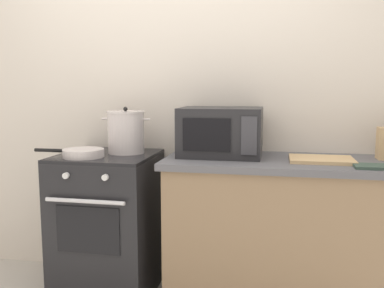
{
  "coord_description": "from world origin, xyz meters",
  "views": [
    {
      "loc": [
        0.7,
        -1.89,
        1.34
      ],
      "look_at": [
        0.21,
        0.6,
        1.0
      ],
      "focal_mm": 39.29,
      "sensor_mm": 36.0,
      "label": 1
    }
  ],
  "objects_px": {
    "oven_mitt": "(372,166)",
    "cutting_board": "(321,160)",
    "stove": "(108,224)",
    "stock_pot": "(126,132)",
    "frying_pan": "(82,153)",
    "microwave": "(221,132)"
  },
  "relations": [
    {
      "from": "stock_pot",
      "to": "oven_mitt",
      "type": "xyz_separation_m",
      "value": [
        1.45,
        -0.23,
        -0.13
      ]
    },
    {
      "from": "stove",
      "to": "frying_pan",
      "type": "height_order",
      "value": "frying_pan"
    },
    {
      "from": "stove",
      "to": "frying_pan",
      "type": "bearing_deg",
      "value": -126.42
    },
    {
      "from": "frying_pan",
      "to": "stove",
      "type": "bearing_deg",
      "value": 53.58
    },
    {
      "from": "stove",
      "to": "stock_pot",
      "type": "distance_m",
      "value": 0.61
    },
    {
      "from": "cutting_board",
      "to": "microwave",
      "type": "bearing_deg",
      "value": 172.53
    },
    {
      "from": "stock_pot",
      "to": "frying_pan",
      "type": "relative_size",
      "value": 0.72
    },
    {
      "from": "stock_pot",
      "to": "microwave",
      "type": "bearing_deg",
      "value": 0.5
    },
    {
      "from": "stove",
      "to": "stock_pot",
      "type": "relative_size",
      "value": 2.83
    },
    {
      "from": "stove",
      "to": "cutting_board",
      "type": "bearing_deg",
      "value": 0.05
    },
    {
      "from": "oven_mitt",
      "to": "stock_pot",
      "type": "bearing_deg",
      "value": 170.89
    },
    {
      "from": "stock_pot",
      "to": "cutting_board",
      "type": "xyz_separation_m",
      "value": [
        1.21,
        -0.07,
        -0.13
      ]
    },
    {
      "from": "stock_pot",
      "to": "frying_pan",
      "type": "height_order",
      "value": "stock_pot"
    },
    {
      "from": "stove",
      "to": "microwave",
      "type": "distance_m",
      "value": 0.95
    },
    {
      "from": "cutting_board",
      "to": "oven_mitt",
      "type": "xyz_separation_m",
      "value": [
        0.24,
        -0.16,
        -0.0
      ]
    },
    {
      "from": "oven_mitt",
      "to": "cutting_board",
      "type": "bearing_deg",
      "value": 146.23
    },
    {
      "from": "stove",
      "to": "oven_mitt",
      "type": "distance_m",
      "value": 1.63
    },
    {
      "from": "stock_pot",
      "to": "frying_pan",
      "type": "distance_m",
      "value": 0.31
    },
    {
      "from": "frying_pan",
      "to": "microwave",
      "type": "distance_m",
      "value": 0.86
    },
    {
      "from": "frying_pan",
      "to": "cutting_board",
      "type": "relative_size",
      "value": 1.25
    },
    {
      "from": "stock_pot",
      "to": "cutting_board",
      "type": "height_order",
      "value": "stock_pot"
    },
    {
      "from": "frying_pan",
      "to": "stock_pot",
      "type": "bearing_deg",
      "value": 45.3
    }
  ]
}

